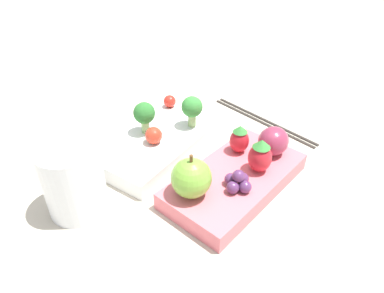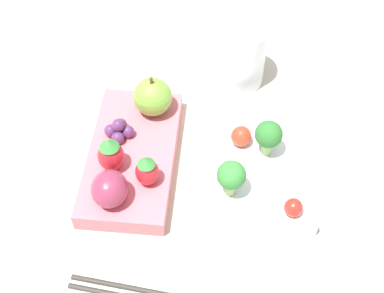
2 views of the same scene
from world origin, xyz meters
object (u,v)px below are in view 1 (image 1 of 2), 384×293
object	(u,v)px
chopsticks_pair	(263,120)
broccoli_floret_0	(144,114)
cherry_tomato_1	(154,135)
bento_box_savoury	(155,141)
strawberry_1	(260,156)
apple	(191,178)
strawberry_0	(239,139)
cherry_tomato_0	(170,101)
bento_box_fruit	(235,180)
grape_cluster	(238,182)
broccoli_floret_1	(192,108)
plum	(273,141)
drinking_cup	(73,180)

from	to	relation	value
chopsticks_pair	broccoli_floret_0	bearing A→B (deg)	150.99
broccoli_floret_0	cherry_tomato_1	bearing A→B (deg)	-111.72
bento_box_savoury	strawberry_1	bearing A→B (deg)	-79.48
apple	strawberry_0	xyz separation A→B (m)	(0.11, 0.01, -0.00)
cherry_tomato_0	cherry_tomato_1	xyz separation A→B (m)	(-0.09, -0.06, 0.00)
cherry_tomato_0	strawberry_0	size ratio (longest dim) A/B	0.50
bento_box_fruit	grape_cluster	xyz separation A→B (m)	(-0.02, -0.02, 0.02)
broccoli_floret_1	apple	size ratio (longest dim) A/B	0.87
cherry_tomato_1	broccoli_floret_0	bearing A→B (deg)	68.28
strawberry_1	broccoli_floret_0	bearing A→B (deg)	100.54
cherry_tomato_1	chopsticks_pair	distance (m)	0.21
chopsticks_pair	bento_box_savoury	bearing A→B (deg)	154.41
plum	chopsticks_pair	world-z (taller)	plum
apple	strawberry_0	bearing A→B (deg)	3.24
cherry_tomato_0	strawberry_1	distance (m)	0.21
cherry_tomato_1	chopsticks_pair	bearing A→B (deg)	-20.02
apple	plum	distance (m)	0.14
grape_cluster	broccoli_floret_1	bearing A→B (deg)	61.55
cherry_tomato_0	plum	world-z (taller)	plum
bento_box_fruit	apple	xyz separation A→B (m)	(-0.07, 0.02, 0.04)
broccoli_floret_1	strawberry_1	distance (m)	0.14
strawberry_1	cherry_tomato_1	bearing A→B (deg)	106.94
bento_box_savoury	bento_box_fruit	size ratio (longest dim) A/B	1.07
broccoli_floret_0	strawberry_0	size ratio (longest dim) A/B	1.19
bento_box_fruit	strawberry_1	xyz separation A→B (m)	(0.02, -0.02, 0.03)
grape_cluster	cherry_tomato_1	bearing A→B (deg)	89.28
apple	strawberry_0	world-z (taller)	apple
cherry_tomato_0	chopsticks_pair	size ratio (longest dim) A/B	0.10
broccoli_floret_1	strawberry_1	xyz separation A→B (m)	(-0.03, -0.14, -0.01)
bento_box_savoury	cherry_tomato_1	world-z (taller)	cherry_tomato_1
strawberry_0	chopsticks_pair	size ratio (longest dim) A/B	0.20
plum	grape_cluster	bearing A→B (deg)	-176.85
cherry_tomato_0	bento_box_savoury	bearing A→B (deg)	-151.61
apple	chopsticks_pair	world-z (taller)	apple
strawberry_1	chopsticks_pair	distance (m)	0.17
broccoli_floret_1	cherry_tomato_1	bearing A→B (deg)	171.23
bento_box_fruit	drinking_cup	xyz separation A→B (m)	(-0.16, 0.12, 0.03)
bento_box_fruit	chopsticks_pair	size ratio (longest dim) A/B	0.95
cherry_tomato_0	cherry_tomato_1	bearing A→B (deg)	-148.43
strawberry_0	drinking_cup	xyz separation A→B (m)	(-0.20, 0.10, 0.00)
bento_box_fruit	broccoli_floret_1	bearing A→B (deg)	66.59
cherry_tomato_1	chopsticks_pair	xyz separation A→B (m)	(0.19, -0.07, -0.03)
apple	cherry_tomato_1	bearing A→B (deg)	67.46
cherry_tomato_0	apple	xyz separation A→B (m)	(-0.14, -0.17, 0.01)
bento_box_fruit	strawberry_0	size ratio (longest dim) A/B	4.80
cherry_tomato_0	cherry_tomato_1	distance (m)	0.11
bento_box_savoury	strawberry_0	world-z (taller)	strawberry_0
bento_box_savoury	strawberry_1	xyz separation A→B (m)	(0.03, -0.16, 0.03)
bento_box_fruit	strawberry_1	distance (m)	0.05
bento_box_savoury	grape_cluster	bearing A→B (deg)	-95.87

